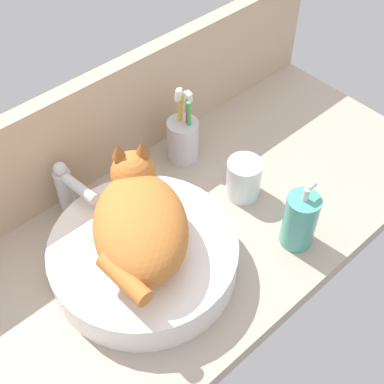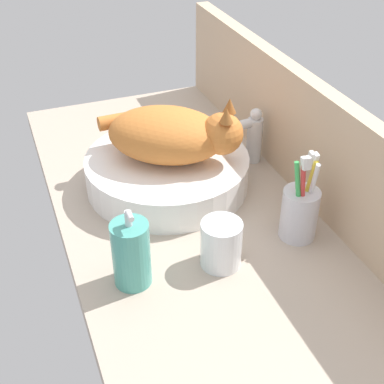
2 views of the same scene
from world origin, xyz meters
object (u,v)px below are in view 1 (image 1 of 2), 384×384
at_px(water_glass, 243,180).
at_px(faucet, 68,188).
at_px(soap_dispenser, 300,220).
at_px(toothbrush_cup, 183,138).
at_px(sink_basin, 144,256).
at_px(cat, 139,220).

bearing_deg(water_glass, faucet, 145.88).
xyz_separation_m(soap_dispenser, toothbrush_cup, (-0.01, 0.33, -0.01)).
distance_m(soap_dispenser, toothbrush_cup, 0.33).
bearing_deg(soap_dispenser, sink_basin, 149.79).
relative_size(cat, toothbrush_cup, 1.61).
height_order(sink_basin, toothbrush_cup, toothbrush_cup).
height_order(sink_basin, soap_dispenser, soap_dispenser).
relative_size(cat, water_glass, 3.31).
distance_m(sink_basin, toothbrush_cup, 0.32).
relative_size(sink_basin, water_glass, 3.92).
distance_m(toothbrush_cup, water_glass, 0.17).
height_order(sink_basin, faucet, faucet).
bearing_deg(sink_basin, soap_dispenser, -30.21).
height_order(faucet, water_glass, faucet).
bearing_deg(sink_basin, water_glass, 1.48).
relative_size(soap_dispenser, toothbrush_cup, 0.85).
xyz_separation_m(cat, soap_dispenser, (0.26, -0.17, -0.07)).
height_order(toothbrush_cup, water_glass, toothbrush_cup).
bearing_deg(sink_basin, toothbrush_cup, 34.65).
distance_m(faucet, soap_dispenser, 0.47).
xyz_separation_m(sink_basin, soap_dispenser, (0.27, -0.16, 0.03)).
distance_m(cat, faucet, 0.21).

